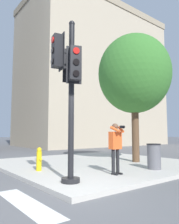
# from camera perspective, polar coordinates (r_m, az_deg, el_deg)

# --- Properties ---
(ground_plane) EXTENTS (160.00, 160.00, 0.00)m
(ground_plane) POSITION_cam_1_polar(r_m,az_deg,el_deg) (5.48, -3.10, -20.78)
(ground_plane) COLOR #5B5B5E
(sidewalk_corner) EXTENTS (8.00, 8.00, 0.13)m
(sidewalk_corner) POSITION_cam_1_polar(r_m,az_deg,el_deg) (10.30, 1.86, -13.26)
(sidewalk_corner) COLOR #BCB7AD
(sidewalk_corner) RESTS_ON ground_plane
(traffic_signal_pole) EXTENTS (0.94, 1.14, 4.53)m
(traffic_signal_pole) POSITION_cam_1_polar(r_m,az_deg,el_deg) (6.15, -5.47, 8.28)
(traffic_signal_pole) COLOR black
(traffic_signal_pole) RESTS_ON sidewalk_corner
(person_photographer) EXTENTS (0.50, 0.53, 1.63)m
(person_photographer) POSITION_cam_1_polar(r_m,az_deg,el_deg) (7.21, 6.83, -8.17)
(person_photographer) COLOR black
(person_photographer) RESTS_ON sidewalk_corner
(street_tree) EXTENTS (3.44, 3.44, 6.05)m
(street_tree) POSITION_cam_1_polar(r_m,az_deg,el_deg) (10.83, 11.61, 9.65)
(street_tree) COLOR brown
(street_tree) RESTS_ON sidewalk_corner
(fire_hydrant) EXTENTS (0.19, 0.25, 0.81)m
(fire_hydrant) POSITION_cam_1_polar(r_m,az_deg,el_deg) (8.07, -13.04, -11.90)
(fire_hydrant) COLOR yellow
(fire_hydrant) RESTS_ON sidewalk_corner
(trash_bin) EXTENTS (0.51, 0.51, 0.93)m
(trash_bin) POSITION_cam_1_polar(r_m,az_deg,el_deg) (8.55, 16.48, -11.04)
(trash_bin) COLOR #5B5B60
(trash_bin) RESTS_ON sidewalk_corner
(building_right) EXTENTS (17.96, 9.85, 16.81)m
(building_right) POSITION_cam_1_polar(r_m,az_deg,el_deg) (28.64, 1.06, 8.51)
(building_right) COLOR tan
(building_right) RESTS_ON ground_plane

